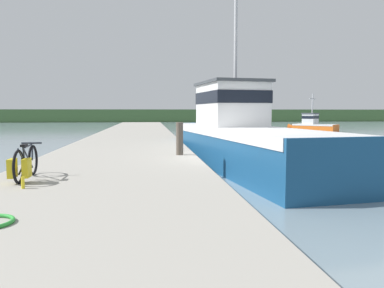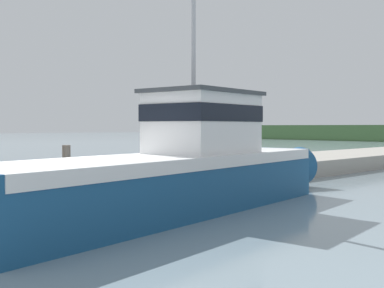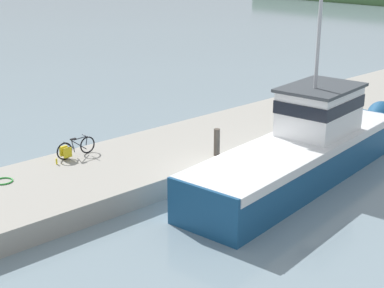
# 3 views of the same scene
# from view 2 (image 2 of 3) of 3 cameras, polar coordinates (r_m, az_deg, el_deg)

# --- Properties ---
(ground_plane) EXTENTS (320.00, 320.00, 0.00)m
(ground_plane) POSITION_cam_2_polar(r_m,az_deg,el_deg) (13.01, -13.73, -8.78)
(ground_plane) COLOR gray
(dock_pier) EXTENTS (5.11, 80.00, 0.79)m
(dock_pier) POSITION_cam_2_polar(r_m,az_deg,el_deg) (16.23, -20.37, -5.28)
(dock_pier) COLOR #A39E93
(dock_pier) RESTS_ON ground_plane
(fishing_boat_main) EXTENTS (4.41, 14.23, 10.07)m
(fishing_boat_main) POSITION_cam_2_polar(r_m,az_deg,el_deg) (14.02, -0.62, -2.71)
(fishing_boat_main) COLOR navy
(fishing_boat_main) RESTS_ON ground_plane
(mooring_post) EXTENTS (0.24, 0.24, 1.10)m
(mooring_post) POSITION_cam_2_polar(r_m,az_deg,el_deg) (14.66, -14.66, -2.28)
(mooring_post) COLOR #51473D
(mooring_post) RESTS_ON dock_pier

